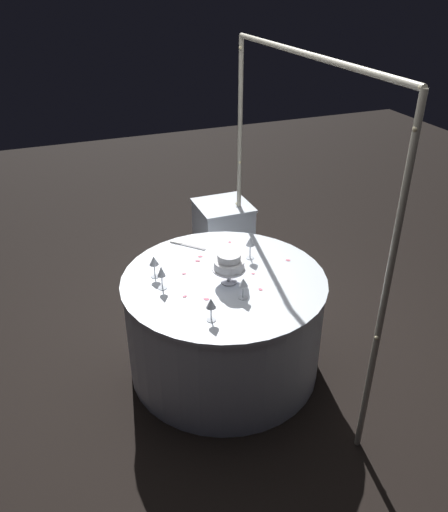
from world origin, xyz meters
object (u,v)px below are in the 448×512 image
(decorative_arch, at_px, (299,177))
(main_table, at_px, (224,324))
(tiered_cake, at_px, (229,264))
(side_table, at_px, (223,245))
(wine_glass_2, at_px, (161,273))
(wine_glass_4, at_px, (243,283))
(wine_glass_1, at_px, (211,304))
(wine_glass_0, at_px, (154,262))
(cake_knife, at_px, (185,245))
(wine_glass_3, at_px, (250,242))

(decorative_arch, bearing_deg, main_table, -90.14)
(tiered_cake, bearing_deg, side_table, 160.75)
(wine_glass_2, distance_m, wine_glass_4, 0.53)
(tiered_cake, distance_m, wine_glass_1, 0.43)
(wine_glass_0, bearing_deg, main_table, 65.80)
(wine_glass_1, bearing_deg, wine_glass_4, 118.41)
(side_table, height_order, wine_glass_4, wine_glass_4)
(wine_glass_4, bearing_deg, wine_glass_0, -134.71)
(wine_glass_0, height_order, wine_glass_1, wine_glass_0)
(wine_glass_2, bearing_deg, cake_knife, 148.10)
(tiered_cake, height_order, wine_glass_4, tiered_cake)
(wine_glass_4, height_order, cake_knife, wine_glass_4)
(wine_glass_2, height_order, wine_glass_3, wine_glass_3)
(wine_glass_1, height_order, wine_glass_3, wine_glass_3)
(tiered_cake, distance_m, wine_glass_2, 0.44)
(main_table, bearing_deg, wine_glass_3, 124.47)
(decorative_arch, bearing_deg, wine_glass_0, -101.59)
(tiered_cake, bearing_deg, wine_glass_4, 4.32)
(wine_glass_2, bearing_deg, tiered_cake, 78.14)
(main_table, bearing_deg, wine_glass_1, -30.58)
(tiered_cake, relative_size, cake_knife, 0.96)
(tiered_cake, bearing_deg, cake_knife, -168.87)
(wine_glass_1, xyz_separation_m, wine_glass_2, (-0.44, -0.18, 0.00))
(wine_glass_4, bearing_deg, main_table, -173.65)
(wine_glass_0, bearing_deg, side_table, 136.30)
(decorative_arch, distance_m, wine_glass_4, 0.77)
(side_table, xyz_separation_m, wine_glass_1, (1.46, -0.64, 0.47))
(decorative_arch, relative_size, wine_glass_4, 14.83)
(wine_glass_1, height_order, cake_knife, wine_glass_1)
(wine_glass_4, bearing_deg, wine_glass_2, -123.34)
(main_table, relative_size, cake_knife, 6.05)
(wine_glass_0, xyz_separation_m, wine_glass_2, (0.16, 0.01, 0.00))
(wine_glass_0, height_order, wine_glass_2, wine_glass_2)
(side_table, xyz_separation_m, wine_glass_0, (0.87, -0.83, 0.48))
(wine_glass_0, height_order, wine_glass_3, wine_glass_3)
(main_table, bearing_deg, wine_glass_0, -114.20)
(main_table, bearing_deg, wine_glass_2, -94.75)
(wine_glass_0, xyz_separation_m, wine_glass_4, (0.45, 0.46, -0.01))
(side_table, xyz_separation_m, wine_glass_4, (1.32, -0.37, 0.47))
(main_table, distance_m, tiered_cake, 0.53)
(tiered_cake, xyz_separation_m, wine_glass_3, (-0.24, 0.26, -0.02))
(decorative_arch, height_order, main_table, decorative_arch)
(cake_knife, bearing_deg, decorative_arch, 48.84)
(side_table, relative_size, wine_glass_3, 4.73)
(tiered_cake, height_order, wine_glass_3, tiered_cake)
(decorative_arch, distance_m, side_table, 1.47)
(wine_glass_2, bearing_deg, main_table, 85.25)
(wine_glass_1, bearing_deg, main_table, 149.42)
(main_table, relative_size, tiered_cake, 6.32)
(tiered_cake, distance_m, cake_knife, 0.62)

